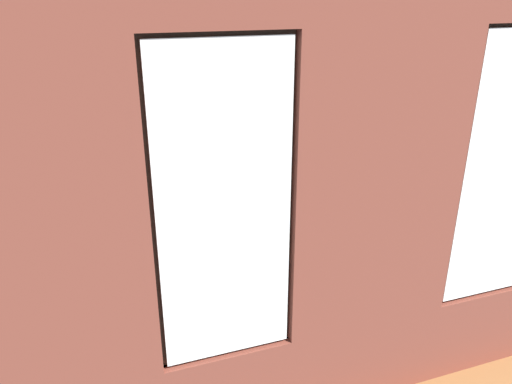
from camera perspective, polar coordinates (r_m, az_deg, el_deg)
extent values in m
cube|color=brown|center=(6.48, 0.00, -7.22)|extent=(6.63, 5.87, 0.10)
cube|color=brown|center=(3.64, 13.56, -1.71)|extent=(1.32, 0.16, 3.40)
cube|color=brown|center=(3.14, -25.00, -7.32)|extent=(1.43, 0.16, 3.40)
cube|color=brown|center=(4.93, 23.55, -14.01)|extent=(0.93, 0.16, 0.75)
cube|color=white|center=(4.25, 26.89, 1.99)|extent=(0.87, 0.03, 2.12)
cube|color=#38281E|center=(4.29, 26.34, 2.25)|extent=(0.93, 0.04, 2.18)
cube|color=white|center=(3.11, -3.54, -2.52)|extent=(0.87, 0.03, 2.12)
cube|color=#38281E|center=(3.16, -3.84, -2.09)|extent=(0.93, 0.04, 2.18)
cube|color=tan|center=(4.19, 11.59, -13.52)|extent=(3.37, 0.24, 0.06)
cube|color=black|center=(3.51, 13.71, 8.38)|extent=(0.43, 0.03, 0.63)
cube|color=#389360|center=(3.52, 13.58, 8.44)|extent=(0.37, 0.01, 0.57)
cube|color=black|center=(4.97, 9.12, -14.18)|extent=(1.88, 0.85, 0.42)
cube|color=black|center=(4.51, 11.41, -12.33)|extent=(1.88, 0.24, 0.38)
cube|color=black|center=(5.20, 17.51, -9.14)|extent=(0.22, 0.85, 0.24)
cube|color=black|center=(4.50, -0.22, -13.29)|extent=(0.22, 0.85, 0.24)
cube|color=#232326|center=(5.01, 12.78, -10.45)|extent=(0.66, 0.65, 0.12)
cube|color=#232326|center=(4.70, 5.14, -12.26)|extent=(0.66, 0.65, 0.12)
cube|color=black|center=(7.27, 17.42, -2.57)|extent=(0.95, 1.92, 0.42)
cube|color=black|center=(7.30, 19.91, 0.62)|extent=(0.34, 1.89, 0.38)
cube|color=black|center=(7.80, 14.42, 1.93)|extent=(0.86, 0.27, 0.24)
cube|color=black|center=(6.55, 21.61, -2.99)|extent=(0.86, 0.27, 0.24)
cube|color=#232326|center=(7.42, 15.91, 0.39)|extent=(0.68, 0.69, 0.12)
cube|color=#232326|center=(6.88, 18.99, -1.76)|extent=(0.68, 0.69, 0.12)
cube|color=#A87547|center=(6.53, -5.23, -2.58)|extent=(1.29, 0.89, 0.04)
cube|color=#A87547|center=(7.10, -1.38, -2.25)|extent=(0.07, 0.07, 0.38)
cube|color=#A87547|center=(6.87, -10.71, -3.56)|extent=(0.07, 0.07, 0.38)
cube|color=#A87547|center=(6.45, 0.75, -4.92)|extent=(0.07, 0.07, 0.38)
cube|color=#A87547|center=(6.19, -9.52, -6.50)|extent=(0.07, 0.07, 0.38)
cylinder|color=#33567F|center=(6.73, -2.66, -1.08)|extent=(0.09, 0.09, 0.11)
cylinder|color=#9E5638|center=(6.51, -5.25, -2.06)|extent=(0.12, 0.12, 0.09)
sphere|color=#337F38|center=(6.46, -5.28, -1.18)|extent=(0.14, 0.14, 0.14)
cube|color=black|center=(6.43, -4.10, -2.69)|extent=(0.15, 0.16, 0.02)
cube|color=#B2B2B7|center=(6.59, -6.84, -2.14)|extent=(0.18, 0.10, 0.02)
cube|color=#59595B|center=(6.33, -8.32, -3.28)|extent=(0.13, 0.17, 0.02)
cube|color=black|center=(6.17, -24.54, -7.98)|extent=(1.12, 0.42, 0.48)
cube|color=black|center=(6.05, -24.94, -5.80)|extent=(0.53, 0.20, 0.05)
cube|color=black|center=(6.03, -25.03, -5.34)|extent=(0.06, 0.04, 0.06)
cube|color=black|center=(5.88, -25.61, -2.10)|extent=(1.19, 0.04, 0.69)
cube|color=black|center=(5.90, -25.60, -2.01)|extent=(1.14, 0.01, 0.64)
cylinder|color=olive|center=(7.73, -8.98, -0.85)|extent=(0.48, 0.48, 0.28)
ellipsoid|color=silver|center=(7.61, -9.13, 1.41)|extent=(1.06, 1.06, 0.43)
ellipsoid|color=navy|center=(7.56, -9.77, 2.09)|extent=(0.44, 0.44, 0.18)
cylinder|color=#47423D|center=(4.45, -12.41, -20.23)|extent=(0.34, 0.34, 0.34)
cylinder|color=brown|center=(4.29, -12.69, -17.81)|extent=(0.05, 0.05, 0.15)
ellipsoid|color=#3D8E42|center=(4.08, -13.11, -14.05)|extent=(0.68, 0.68, 0.54)
cylinder|color=beige|center=(8.20, 9.70, 0.12)|extent=(0.15, 0.15, 0.18)
cylinder|color=brown|center=(8.14, 9.77, 1.12)|extent=(0.02, 0.02, 0.12)
ellipsoid|color=#1E5B28|center=(8.08, 9.85, 2.28)|extent=(0.29, 0.29, 0.23)
cylinder|color=#47423D|center=(7.82, -21.47, -1.97)|extent=(0.26, 0.26, 0.27)
cylinder|color=brown|center=(7.74, -21.67, -0.65)|extent=(0.04, 0.04, 0.12)
ellipsoid|color=#3D8E42|center=(7.64, -22.00, 1.50)|extent=(0.53, 0.53, 0.50)
cylinder|color=gray|center=(5.31, -19.02, -13.46)|extent=(0.32, 0.32, 0.29)
cylinder|color=brown|center=(5.13, -19.49, -10.39)|extent=(0.06, 0.06, 0.38)
cone|color=#337F38|center=(4.93, -22.23, -7.27)|extent=(0.47, 0.18, 0.42)
cone|color=#337F38|center=(4.80, -20.68, -7.64)|extent=(0.23, 0.44, 0.45)
cone|color=#337F38|center=(4.83, -18.13, -7.55)|extent=(0.42, 0.39, 0.39)
cone|color=#337F38|center=(5.02, -18.14, -6.08)|extent=(0.45, 0.30, 0.43)
cone|color=#337F38|center=(5.07, -20.73, -5.80)|extent=(0.24, 0.40, 0.47)
cylinder|color=beige|center=(5.70, 21.74, -10.83)|extent=(0.35, 0.35, 0.36)
cylinder|color=brown|center=(5.51, 22.29, -7.52)|extent=(0.06, 0.06, 0.40)
cone|color=#337F38|center=(5.15, 21.31, -4.03)|extent=(0.59, 0.24, 0.58)
cone|color=#337F38|center=(5.11, 23.27, -4.80)|extent=(0.46, 0.58, 0.55)
cone|color=#337F38|center=(5.20, 24.53, -3.91)|extent=(0.20, 0.52, 0.63)
cone|color=#337F38|center=(5.46, 25.36, -3.61)|extent=(0.64, 0.30, 0.52)
cone|color=#337F38|center=(5.51, 23.46, -2.49)|extent=(0.53, 0.46, 0.60)
cone|color=#337F38|center=(5.51, 21.56, -2.52)|extent=(0.23, 0.61, 0.56)
cone|color=#337F38|center=(5.34, 20.19, -3.27)|extent=(0.54, 0.54, 0.53)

